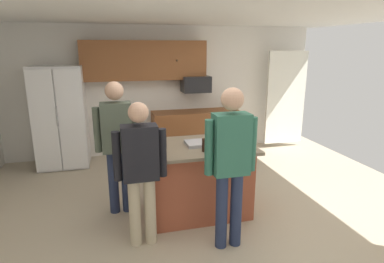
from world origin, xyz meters
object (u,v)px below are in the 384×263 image
Objects in this scene: person_guest_by_door at (141,166)px; glass_stout_tall at (164,142)px; microwave_over_range at (196,84)px; person_elder_center at (117,139)px; kitchen_island at (198,178)px; serving_tray at (203,143)px; refrigerator at (61,117)px; mug_ceramic_white at (225,133)px; person_host_foreground at (230,158)px; glass_pilsner at (204,145)px.

person_guest_by_door reaches higher than glass_stout_tall.
person_elder_center is (-1.64, -2.19, -0.42)m from microwave_over_range.
glass_stout_tall is (-0.45, -0.02, 0.55)m from kitchen_island.
serving_tray is at bearing 9.30° from kitchen_island.
refrigerator is 3.17m from mug_ceramic_white.
microwave_over_range is at bearing 86.16° from mug_ceramic_white.
person_elder_center reaches higher than glass_stout_tall.
refrigerator is 1.04× the size of person_host_foreground.
microwave_over_range is 0.39× the size of kitchen_island.
person_elder_center is at bearing 69.65° from person_guest_by_door.
microwave_over_range is 3.49× the size of glass_stout_tall.
microwave_over_range is at bearing 77.02° from serving_tray.
person_guest_by_door is at bearing -146.42° from serving_tray.
person_elder_center reaches higher than microwave_over_range.
serving_tray is at bearing 3.54° from glass_stout_tall.
person_host_foreground is (-0.50, -3.28, -0.41)m from microwave_over_range.
refrigerator is at bearing 123.00° from glass_stout_tall.
mug_ceramic_white is (1.50, 0.06, -0.03)m from person_elder_center.
person_elder_center is 0.63m from glass_stout_tall.
microwave_over_range is at bearing 29.44° from person_guest_by_door.
refrigerator is 1.31× the size of kitchen_island.
serving_tray reaches higher than kitchen_island.
person_host_foreground reaches higher than glass_pilsner.
refrigerator reaches higher than microwave_over_range.
microwave_over_range reaches higher than mug_ceramic_white.
refrigerator reaches higher than glass_pilsner.
person_guest_by_door reaches higher than kitchen_island.
person_elder_center is 10.83× the size of glass_pilsner.
serving_tray is (0.06, 0.28, -0.06)m from glass_pilsner.
glass_stout_tall is at bearing -57.00° from refrigerator.
glass_stout_tall is at bearing -113.56° from microwave_over_range.
person_guest_by_door is 1.55m from mug_ceramic_white.
microwave_over_range is 3.36m from person_guest_by_door.
person_host_foreground is 10.96× the size of glass_pilsner.
mug_ceramic_white is (2.46, -2.01, 0.07)m from refrigerator.
refrigerator is 4.23× the size of serving_tray.
glass_pilsner is at bearing -101.85° from serving_tray.
person_elder_center is at bearing 165.61° from kitchen_island.
refrigerator is 15.02× the size of mug_ceramic_white.
microwave_over_range is 0.31× the size of person_host_foreground.
person_elder_center reaches higher than serving_tray.
glass_pilsner is at bearing -102.86° from microwave_over_range.
microwave_over_range is 2.55m from serving_tray.
glass_stout_tall is (-0.57, 0.81, -0.02)m from person_host_foreground.
person_host_foreground is at bearing -81.24° from kitchen_island.
person_guest_by_door is at bearing -145.41° from mug_ceramic_white.
person_elder_center is 14.26× the size of mug_ceramic_white.
glass_stout_tall is at bearing -177.35° from kitchen_island.
person_guest_by_door is (-0.79, -0.56, 0.46)m from kitchen_island.
glass_pilsner is at bearing -15.41° from person_guest_by_door.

